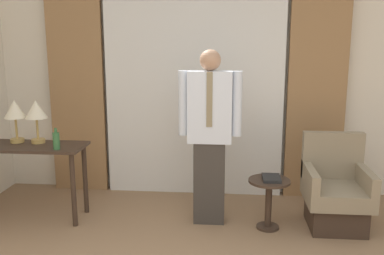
% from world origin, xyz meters
% --- Properties ---
extents(wall_back, '(10.00, 0.06, 2.70)m').
position_xyz_m(wall_back, '(0.00, 3.16, 1.35)').
color(wall_back, silver).
rests_on(wall_back, ground_plane).
extents(curtain_sheer_center, '(2.08, 0.06, 2.58)m').
position_xyz_m(curtain_sheer_center, '(0.00, 3.03, 1.29)').
color(curtain_sheer_center, white).
rests_on(curtain_sheer_center, ground_plane).
extents(curtain_drape_left, '(0.66, 0.06, 2.58)m').
position_xyz_m(curtain_drape_left, '(-1.41, 3.03, 1.29)').
color(curtain_drape_left, '#997047').
rests_on(curtain_drape_left, ground_plane).
extents(curtain_drape_right, '(0.66, 0.06, 2.58)m').
position_xyz_m(curtain_drape_right, '(1.41, 3.03, 1.29)').
color(curtain_drape_right, '#997047').
rests_on(curtain_drape_right, ground_plane).
extents(desk, '(1.26, 0.47, 0.78)m').
position_xyz_m(desk, '(-1.67, 2.13, 0.65)').
color(desk, '#38281E').
rests_on(desk, ground_plane).
extents(table_lamp_left, '(0.22, 0.22, 0.45)m').
position_xyz_m(table_lamp_left, '(-1.79, 2.23, 1.11)').
color(table_lamp_left, tan).
rests_on(table_lamp_left, desk).
extents(table_lamp_right, '(0.22, 0.22, 0.45)m').
position_xyz_m(table_lamp_right, '(-1.56, 2.23, 1.11)').
color(table_lamp_right, tan).
rests_on(table_lamp_right, desk).
extents(bottle_by_lamp, '(0.07, 0.07, 0.21)m').
position_xyz_m(bottle_by_lamp, '(-1.26, 1.99, 0.87)').
color(bottle_by_lamp, '#336638').
rests_on(bottle_by_lamp, desk).
extents(person, '(0.62, 0.21, 1.75)m').
position_xyz_m(person, '(0.23, 2.18, 0.96)').
color(person, '#38332D').
rests_on(person, ground_plane).
extents(armchair, '(0.61, 0.64, 0.91)m').
position_xyz_m(armchair, '(1.49, 2.20, 0.33)').
color(armchair, '#38281E').
rests_on(armchair, ground_plane).
extents(side_table, '(0.41, 0.41, 0.50)m').
position_xyz_m(side_table, '(0.82, 2.08, 0.34)').
color(side_table, '#38281E').
rests_on(side_table, ground_plane).
extents(book, '(0.17, 0.25, 0.03)m').
position_xyz_m(book, '(0.84, 2.08, 0.52)').
color(book, black).
rests_on(book, side_table).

